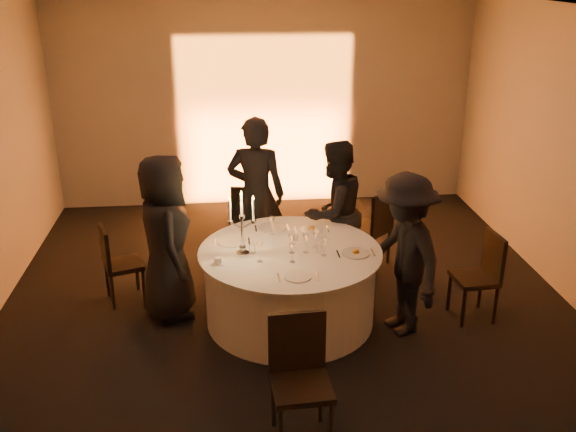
{
  "coord_description": "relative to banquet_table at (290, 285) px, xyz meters",
  "views": [
    {
      "loc": [
        -0.6,
        -5.67,
        3.39
      ],
      "look_at": [
        0.0,
        0.2,
        1.05
      ],
      "focal_mm": 40.0,
      "sensor_mm": 36.0,
      "label": 1
    }
  ],
  "objects": [
    {
      "name": "ceiling",
      "position": [
        0.0,
        0.0,
        2.62
      ],
      "size": [
        7.0,
        7.0,
        0.0
      ],
      "primitive_type": "plane",
      "rotation": [
        3.14,
        0.0,
        0.0
      ],
      "color": "white",
      "rests_on": "wall_back"
    },
    {
      "name": "chair_back_left",
      "position": [
        -0.33,
        1.56,
        0.14
      ],
      "size": [
        0.48,
        0.48,
        0.93
      ],
      "rotation": [
        0.0,
        0.0,
        2.95
      ],
      "color": "black",
      "rests_on": "floor"
    },
    {
      "name": "plate_back_right",
      "position": [
        0.28,
        0.47,
        0.4
      ],
      "size": [
        0.35,
        0.25,
        0.08
      ],
      "color": "silver",
      "rests_on": "banquet_table"
    },
    {
      "name": "chair_left",
      "position": [
        -1.78,
        0.56,
        0.09
      ],
      "size": [
        0.48,
        0.48,
        0.86
      ],
      "rotation": [
        0.0,
        0.0,
        1.9
      ],
      "color": "black",
      "rests_on": "floor"
    },
    {
      "name": "plate_left",
      "position": [
        -0.56,
        0.25,
        0.39
      ],
      "size": [
        0.36,
        0.29,
        0.01
      ],
      "color": "silver",
      "rests_on": "banquet_table"
    },
    {
      "name": "tumbler_b",
      "position": [
        0.28,
        -0.06,
        0.43
      ],
      "size": [
        0.07,
        0.07,
        0.09
      ],
      "primitive_type": "cylinder",
      "color": "white",
      "rests_on": "banquet_table"
    },
    {
      "name": "guest_left",
      "position": [
        -1.22,
        0.25,
        0.46
      ],
      "size": [
        0.7,
        0.92,
        1.7
      ],
      "primitive_type": "imported",
      "rotation": [
        0.0,
        0.0,
        1.77
      ],
      "color": "black",
      "rests_on": "floor"
    },
    {
      "name": "floor",
      "position": [
        0.0,
        0.0,
        -0.38
      ],
      "size": [
        7.0,
        7.0,
        0.0
      ],
      "primitive_type": "plane",
      "color": "black",
      "rests_on": "ground"
    },
    {
      "name": "coffee_cup",
      "position": [
        -0.7,
        -0.23,
        0.42
      ],
      "size": [
        0.11,
        0.11,
        0.07
      ],
      "color": "silver",
      "rests_on": "banquet_table"
    },
    {
      "name": "uplighter_fixture",
      "position": [
        0.0,
        3.2,
        -0.33
      ],
      "size": [
        0.25,
        0.12,
        0.1
      ],
      "primitive_type": "cube",
      "color": "black",
      "rests_on": "floor"
    },
    {
      "name": "chair_back_right",
      "position": [
        1.12,
        1.13,
        0.15
      ],
      "size": [
        0.58,
        0.58,
        0.95
      ],
      "rotation": [
        0.0,
        0.0,
        -2.41
      ],
      "color": "black",
      "rests_on": "floor"
    },
    {
      "name": "wine_glass_e",
      "position": [
        0.01,
        -0.06,
        0.52
      ],
      "size": [
        0.07,
        0.07,
        0.19
      ],
      "color": "white",
      "rests_on": "banquet_table"
    },
    {
      "name": "wine_glass_c",
      "position": [
        -0.14,
        0.41,
        0.52
      ],
      "size": [
        0.07,
        0.07,
        0.19
      ],
      "color": "white",
      "rests_on": "banquet_table"
    },
    {
      "name": "wine_glass_f",
      "position": [
        0.15,
        -0.07,
        0.52
      ],
      "size": [
        0.07,
        0.07,
        0.19
      ],
      "color": "white",
      "rests_on": "banquet_table"
    },
    {
      "name": "guest_back_right",
      "position": [
        0.58,
        0.86,
        0.43
      ],
      "size": [
        1.0,
        0.95,
        1.63
      ],
      "primitive_type": "imported",
      "rotation": [
        0.0,
        0.0,
        -2.55
      ],
      "color": "black",
      "rests_on": "floor"
    },
    {
      "name": "plate_back_left",
      "position": [
        -0.13,
        0.57,
        0.39
      ],
      "size": [
        0.35,
        0.3,
        0.01
      ],
      "color": "silver",
      "rests_on": "banquet_table"
    },
    {
      "name": "chair_front",
      "position": [
        -0.11,
        -1.69,
        0.18
      ],
      "size": [
        0.46,
        0.46,
        0.99
      ],
      "rotation": [
        0.0,
        0.0,
        0.06
      ],
      "color": "black",
      "rests_on": "floor"
    },
    {
      "name": "guest_right",
      "position": [
        1.06,
        -0.3,
        0.42
      ],
      "size": [
        0.86,
        1.17,
        1.61
      ],
      "primitive_type": "imported",
      "rotation": [
        0.0,
        0.0,
        -1.29
      ],
      "color": "black",
      "rests_on": "floor"
    },
    {
      "name": "wine_glass_d",
      "position": [
        0.31,
        -0.16,
        0.52
      ],
      "size": [
        0.07,
        0.07,
        0.19
      ],
      "color": "white",
      "rests_on": "banquet_table"
    },
    {
      "name": "banquet_table",
      "position": [
        0.0,
        0.0,
        0.0
      ],
      "size": [
        1.8,
        1.8,
        0.77
      ],
      "color": "black",
      "rests_on": "floor"
    },
    {
      "name": "tumbler_c",
      "position": [
        0.07,
        0.24,
        0.43
      ],
      "size": [
        0.07,
        0.07,
        0.09
      ],
      "primitive_type": "cylinder",
      "color": "white",
      "rests_on": "banquet_table"
    },
    {
      "name": "plate_right",
      "position": [
        0.62,
        -0.15,
        0.4
      ],
      "size": [
        0.36,
        0.27,
        0.08
      ],
      "color": "silver",
      "rests_on": "banquet_table"
    },
    {
      "name": "wall_back",
      "position": [
        0.0,
        3.5,
        1.12
      ],
      "size": [
        7.0,
        0.0,
        7.0
      ],
      "primitive_type": "plane",
      "rotation": [
        1.57,
        0.0,
        0.0
      ],
      "color": "#ADA7A0",
      "rests_on": "floor"
    },
    {
      "name": "chair_right",
      "position": [
        1.92,
        -0.14,
        0.13
      ],
      "size": [
        0.43,
        0.43,
        0.91
      ],
      "rotation": [
        0.0,
        0.0,
        -1.49
      ],
      "color": "black",
      "rests_on": "floor"
    },
    {
      "name": "wine_glass_g",
      "position": [
        -0.01,
        -0.27,
        0.52
      ],
      "size": [
        0.07,
        0.07,
        0.19
      ],
      "color": "white",
      "rests_on": "banquet_table"
    },
    {
      "name": "wine_glass_b",
      "position": [
        -0.31,
        -0.23,
        0.52
      ],
      "size": [
        0.07,
        0.07,
        0.19
      ],
      "color": "white",
      "rests_on": "banquet_table"
    },
    {
      "name": "candelabra",
      "position": [
        -0.46,
        -0.05,
        0.61
      ],
      "size": [
        0.27,
        0.13,
        0.65
      ],
      "color": "silver",
      "rests_on": "banquet_table"
    },
    {
      "name": "tumbler_a",
      "position": [
        -0.37,
        -0.03,
        0.43
      ],
      "size": [
        0.07,
        0.07,
        0.09
      ],
      "primitive_type": "cylinder",
      "color": "white",
      "rests_on": "banquet_table"
    },
    {
      "name": "guest_back_left",
      "position": [
        -0.26,
        1.25,
        0.53
      ],
      "size": [
        0.74,
        0.56,
        1.82
      ],
      "primitive_type": "imported",
      "rotation": [
        0.0,
        0.0,
        2.94
      ],
      "color": "black",
      "rests_on": "floor"
    },
    {
      "name": "plate_front",
      "position": [
        0.01,
        -0.58,
        0.39
      ],
      "size": [
        0.36,
        0.25,
        0.01
      ],
      "color": "silver",
      "rests_on": "banquet_table"
    },
    {
      "name": "wine_glass_a",
      "position": [
        0.25,
        0.04,
        0.52
      ],
      "size": [
        0.07,
        0.07,
        0.19
      ],
      "color": "white",
      "rests_on": "banquet_table"
    }
  ]
}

